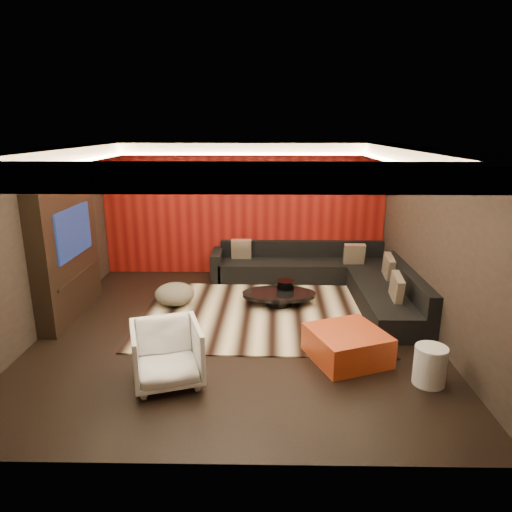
{
  "coord_description": "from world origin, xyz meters",
  "views": [
    {
      "loc": [
        0.43,
        -6.64,
        3.1
      ],
      "look_at": [
        0.3,
        0.6,
        1.05
      ],
      "focal_mm": 32.0,
      "sensor_mm": 36.0,
      "label": 1
    }
  ],
  "objects_px": {
    "drum_stool": "(285,290)",
    "sectional_sofa": "(330,277)",
    "coffee_table": "(279,298)",
    "white_side_table": "(430,365)",
    "orange_ottoman": "(347,345)",
    "armchair": "(167,354)"
  },
  "relations": [
    {
      "from": "drum_stool",
      "to": "sectional_sofa",
      "type": "distance_m",
      "value": 1.08
    },
    {
      "from": "coffee_table",
      "to": "sectional_sofa",
      "type": "xyz_separation_m",
      "value": [
        1.03,
        0.81,
        0.13
      ]
    },
    {
      "from": "sectional_sofa",
      "to": "white_side_table",
      "type": "bearing_deg",
      "value": -77.27
    },
    {
      "from": "white_side_table",
      "to": "sectional_sofa",
      "type": "height_order",
      "value": "sectional_sofa"
    },
    {
      "from": "coffee_table",
      "to": "orange_ottoman",
      "type": "height_order",
      "value": "orange_ottoman"
    },
    {
      "from": "armchair",
      "to": "sectional_sofa",
      "type": "bearing_deg",
      "value": 35.73
    },
    {
      "from": "drum_stool",
      "to": "coffee_table",
      "type": "bearing_deg",
      "value": -120.09
    },
    {
      "from": "white_side_table",
      "to": "sectional_sofa",
      "type": "relative_size",
      "value": 0.14
    },
    {
      "from": "drum_stool",
      "to": "white_side_table",
      "type": "bearing_deg",
      "value": -59.17
    },
    {
      "from": "drum_stool",
      "to": "white_side_table",
      "type": "distance_m",
      "value": 3.26
    },
    {
      "from": "armchair",
      "to": "sectional_sofa",
      "type": "height_order",
      "value": "armchair"
    },
    {
      "from": "coffee_table",
      "to": "armchair",
      "type": "height_order",
      "value": "armchair"
    },
    {
      "from": "armchair",
      "to": "drum_stool",
      "type": "bearing_deg",
      "value": 42.41
    },
    {
      "from": "drum_stool",
      "to": "armchair",
      "type": "distance_m",
      "value": 3.24
    },
    {
      "from": "orange_ottoman",
      "to": "white_side_table",
      "type": "bearing_deg",
      "value": -33.6
    },
    {
      "from": "white_side_table",
      "to": "orange_ottoman",
      "type": "relative_size",
      "value": 0.53
    },
    {
      "from": "orange_ottoman",
      "to": "armchair",
      "type": "relative_size",
      "value": 1.11
    },
    {
      "from": "white_side_table",
      "to": "sectional_sofa",
      "type": "xyz_separation_m",
      "value": [
        -0.77,
        3.39,
        0.01
      ]
    },
    {
      "from": "coffee_table",
      "to": "armchair",
      "type": "distance_m",
      "value": 3.0
    },
    {
      "from": "coffee_table",
      "to": "orange_ottoman",
      "type": "distance_m",
      "value": 2.16
    },
    {
      "from": "drum_stool",
      "to": "white_side_table",
      "type": "height_order",
      "value": "white_side_table"
    },
    {
      "from": "orange_ottoman",
      "to": "sectional_sofa",
      "type": "xyz_separation_m",
      "value": [
        0.15,
        2.78,
        0.05
      ]
    }
  ]
}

